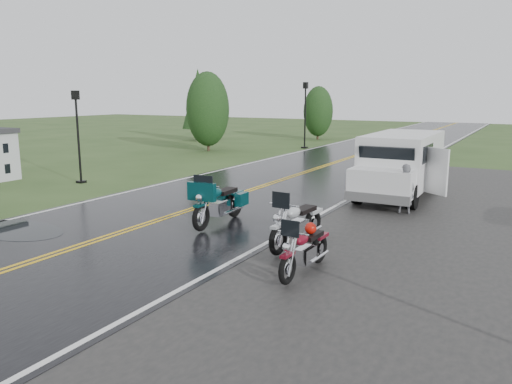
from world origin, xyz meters
TOP-DOWN VIEW (x-y plane):
  - ground at (0.00, 0.00)m, footprint 120.00×120.00m
  - road at (0.00, 10.00)m, footprint 8.00×100.00m
  - motorcycle_red at (5.44, -1.47)m, footprint 0.79×2.07m
  - motorcycle_teal at (1.83, 0.78)m, footprint 1.05×2.56m
  - motorcycle_silver at (4.50, -0.00)m, footprint 0.99×2.42m
  - van_white at (4.29, 6.25)m, footprint 2.24×5.85m
  - person_at_van at (5.95, 5.62)m, footprint 0.61×0.45m
  - lamp_post_near_left at (-7.02, 4.62)m, footprint 0.33×0.33m
  - lamp_post_far_left at (-4.50, 21.64)m, footprint 0.38×0.38m
  - tree_left_mid at (-9.31, 17.12)m, footprint 2.77×2.77m
  - tree_left_far at (-6.37, 28.45)m, footprint 2.38×2.38m
  - pine_left_far at (-14.29, 22.97)m, footprint 2.62×2.62m

SIDE VIEW (x-z plane):
  - ground at x=0.00m, z-range 0.00..0.00m
  - road at x=0.00m, z-range 0.00..0.04m
  - motorcycle_red at x=5.44m, z-range 0.00..1.22m
  - motorcycle_silver at x=4.50m, z-range 0.00..1.40m
  - motorcycle_teal at x=1.83m, z-range 0.00..1.48m
  - person_at_van at x=5.95m, z-range 0.00..1.53m
  - van_white at x=4.29m, z-range 0.00..2.29m
  - tree_left_far at x=-6.37m, z-range 0.00..3.66m
  - lamp_post_near_left at x=-7.02m, z-range 0.00..3.81m
  - tree_left_mid at x=-9.31m, z-range 0.00..4.32m
  - lamp_post_far_left at x=-4.50m, z-range 0.00..4.47m
  - pine_left_far at x=-14.29m, z-range 0.00..5.46m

